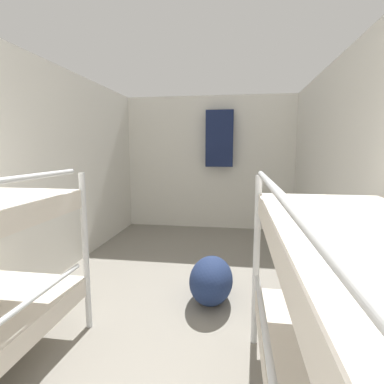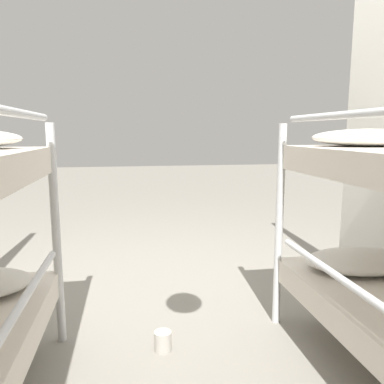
# 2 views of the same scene
# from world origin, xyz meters

# --- Properties ---
(wall_left) EXTENTS (0.06, 5.62, 2.20)m
(wall_left) POSITION_xyz_m (-1.42, 2.75, 1.10)
(wall_left) COLOR silver
(wall_left) RESTS_ON ground_plane
(wall_right) EXTENTS (0.06, 5.62, 2.20)m
(wall_right) POSITION_xyz_m (1.42, 2.75, 1.10)
(wall_right) COLOR silver
(wall_right) RESTS_ON ground_plane
(wall_back) EXTENTS (2.90, 0.06, 2.20)m
(wall_back) POSITION_xyz_m (0.00, 5.53, 1.10)
(wall_back) COLOR silver
(wall_back) RESTS_ON ground_plane
(duffel_bag) EXTENTS (0.38, 0.62, 0.38)m
(duffel_bag) POSITION_xyz_m (0.27, 2.99, 0.19)
(duffel_bag) COLOR navy
(duffel_bag) RESTS_ON ground_plane
(hanging_coat) EXTENTS (0.44, 0.12, 0.90)m
(hanging_coat) POSITION_xyz_m (0.18, 5.38, 1.50)
(hanging_coat) COLOR #192347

